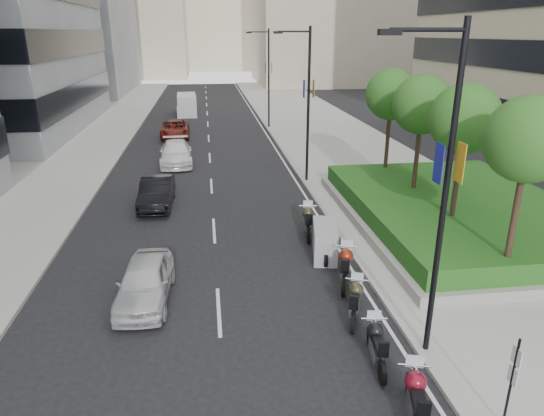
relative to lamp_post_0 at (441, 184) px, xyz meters
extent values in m
plane|color=black|center=(-4.14, -1.00, -5.07)|extent=(160.00, 160.00, 0.00)
cube|color=#9E9B93|center=(4.86, 29.00, -4.99)|extent=(10.00, 100.00, 0.15)
cube|color=#9E9B93|center=(-16.14, 29.00, -4.99)|extent=(8.00, 100.00, 0.15)
cube|color=silver|center=(-0.44, 29.00, -5.06)|extent=(0.12, 100.00, 0.01)
cube|color=silver|center=(-5.64, 29.00, -5.06)|extent=(0.12, 100.00, 0.01)
cube|color=gray|center=(5.86, 9.00, -4.72)|extent=(10.00, 14.00, 0.40)
cube|color=#1B5017|center=(5.86, 9.00, -4.12)|extent=(9.40, 13.40, 0.80)
cylinder|color=#332319|center=(4.36, 3.00, -2.52)|extent=(0.22, 0.22, 4.00)
sphere|color=#2A571B|center=(4.36, 3.00, 0.38)|extent=(2.80, 2.80, 2.80)
cylinder|color=#332319|center=(4.36, 7.00, -2.52)|extent=(0.22, 0.22, 4.00)
sphere|color=#2A571B|center=(4.36, 7.00, 0.38)|extent=(2.80, 2.80, 2.80)
cylinder|color=#332319|center=(4.36, 11.00, -2.52)|extent=(0.22, 0.22, 4.00)
sphere|color=#2A571B|center=(4.36, 11.00, 0.38)|extent=(2.80, 2.80, 2.80)
cylinder|color=#332319|center=(4.36, 15.00, -2.52)|extent=(0.22, 0.22, 4.00)
sphere|color=#2A571B|center=(4.36, 15.00, 0.38)|extent=(2.80, 2.80, 2.80)
cylinder|color=black|center=(0.16, 0.00, -0.57)|extent=(0.16, 0.16, 9.00)
cylinder|color=black|center=(-0.74, 0.00, 3.63)|extent=(1.80, 0.10, 0.10)
cube|color=black|center=(-1.64, 0.00, 3.58)|extent=(0.50, 0.22, 0.14)
cube|color=gold|center=(0.44, 0.00, 0.53)|extent=(0.02, 0.45, 1.00)
cube|color=navy|center=(-0.12, 0.00, 0.53)|extent=(0.02, 0.45, 1.00)
cylinder|color=black|center=(0.16, 17.00, -0.57)|extent=(0.16, 0.16, 9.00)
cylinder|color=black|center=(-0.74, 17.00, 3.63)|extent=(1.80, 0.10, 0.10)
cube|color=black|center=(-1.64, 17.00, 3.58)|extent=(0.50, 0.22, 0.14)
cube|color=gold|center=(0.44, 17.00, 0.53)|extent=(0.02, 0.45, 1.00)
cube|color=navy|center=(-0.12, 17.00, 0.53)|extent=(0.02, 0.45, 1.00)
cylinder|color=black|center=(0.16, 35.00, -0.57)|extent=(0.16, 0.16, 9.00)
cylinder|color=black|center=(-0.74, 35.00, 3.63)|extent=(1.80, 0.10, 0.10)
cube|color=black|center=(-1.64, 35.00, 3.58)|extent=(0.50, 0.22, 0.14)
cube|color=gold|center=(0.44, 35.00, 0.53)|extent=(0.02, 0.45, 1.00)
cube|color=navy|center=(-0.12, 35.00, 0.53)|extent=(0.02, 0.45, 1.00)
cylinder|color=black|center=(0.66, -3.00, -3.82)|extent=(0.06, 0.06, 2.50)
cube|color=silver|center=(0.66, -3.00, -3.02)|extent=(0.02, 0.32, 0.42)
cube|color=silver|center=(0.66, -3.00, -3.52)|extent=(0.02, 0.32, 0.42)
cylinder|color=black|center=(-1.02, -1.66, -4.73)|extent=(0.30, 0.68, 0.67)
cube|color=silver|center=(-1.26, -2.54, -4.55)|extent=(0.55, 0.97, 0.45)
sphere|color=maroon|center=(-1.17, -2.20, -4.14)|extent=(0.52, 0.52, 0.52)
cube|color=black|center=(-1.35, -2.86, -4.20)|extent=(0.50, 0.86, 0.17)
cylinder|color=silver|center=(-1.09, -1.92, -3.90)|extent=(0.79, 0.26, 0.05)
cylinder|color=black|center=(-1.52, -1.06, -4.75)|extent=(0.20, 0.63, 0.62)
cylinder|color=black|center=(-1.31, 0.53, -4.75)|extent=(0.20, 0.63, 0.62)
cube|color=silver|center=(-1.42, -0.32, -4.58)|extent=(0.41, 0.88, 0.42)
sphere|color=black|center=(-1.38, 0.01, -4.20)|extent=(0.48, 0.48, 0.48)
cube|color=black|center=(-1.46, -0.61, -4.26)|extent=(0.38, 0.78, 0.16)
cylinder|color=silver|center=(-1.34, 0.28, -3.98)|extent=(0.74, 0.15, 0.05)
cylinder|color=black|center=(-1.63, 1.27, -4.75)|extent=(0.34, 0.63, 0.63)
cylinder|color=black|center=(-1.05, 2.77, -4.75)|extent=(0.34, 0.63, 0.63)
cube|color=silver|center=(-1.36, 1.97, -4.58)|extent=(0.59, 0.91, 0.42)
sphere|color=#33301C|center=(-1.24, 2.28, -4.20)|extent=(0.48, 0.48, 0.48)
cube|color=black|center=(-1.47, 1.69, -4.26)|extent=(0.54, 0.81, 0.16)
cylinder|color=silver|center=(-1.14, 2.54, -3.98)|extent=(0.71, 0.32, 0.05)
cylinder|color=black|center=(-1.30, 3.43, -4.72)|extent=(0.34, 0.70, 0.69)
cylinder|color=black|center=(-0.75, 5.12, -4.72)|extent=(0.34, 0.70, 0.69)
cube|color=silver|center=(-1.04, 4.23, -4.53)|extent=(0.61, 1.00, 0.47)
sphere|color=maroon|center=(-0.93, 4.57, -4.11)|extent=(0.53, 0.53, 0.53)
cube|color=black|center=(-1.14, 3.91, -4.18)|extent=(0.56, 0.89, 0.18)
cylinder|color=silver|center=(-0.83, 4.86, -3.87)|extent=(0.80, 0.31, 0.06)
cylinder|color=black|center=(-1.38, 5.75, -4.73)|extent=(0.25, 0.68, 0.66)
cylinder|color=black|center=(-1.07, 7.43, -4.73)|extent=(0.25, 0.68, 0.66)
cube|color=gray|center=(-1.23, 6.59, -4.37)|extent=(1.30, 2.38, 1.34)
cylinder|color=black|center=(-1.58, 8.03, -4.73)|extent=(0.24, 0.69, 0.68)
cylinder|color=black|center=(-1.29, 9.76, -4.73)|extent=(0.24, 0.69, 0.68)
cube|color=silver|center=(-1.45, 8.84, -4.54)|extent=(0.48, 0.97, 0.46)
sphere|color=#35331D|center=(-1.39, 9.19, -4.12)|extent=(0.53, 0.53, 0.53)
cube|color=black|center=(-1.50, 8.51, -4.19)|extent=(0.44, 0.86, 0.18)
cylinder|color=silver|center=(-1.34, 9.49, -3.88)|extent=(0.81, 0.19, 0.05)
imported|color=silver|center=(-8.07, 4.05, -4.35)|extent=(1.90, 4.30, 1.44)
imported|color=black|center=(-8.53, 13.81, -4.32)|extent=(1.67, 4.55, 1.49)
imported|color=white|center=(-7.96, 22.57, -4.30)|extent=(2.39, 5.38, 1.53)
imported|color=#5F120B|center=(-8.51, 31.84, -4.35)|extent=(2.48, 5.22, 1.44)
cube|color=#BCBCBE|center=(-7.84, 44.34, -3.96)|extent=(2.22, 5.34, 2.21)
cube|color=#BCBCBE|center=(-7.84, 42.34, -4.49)|extent=(2.05, 1.35, 1.16)
cylinder|color=black|center=(-8.68, 42.45, -4.70)|extent=(0.26, 0.74, 0.74)
cylinder|color=black|center=(-7.00, 42.45, -4.70)|extent=(0.26, 0.74, 0.74)
cylinder|color=black|center=(-8.68, 46.03, -4.70)|extent=(0.26, 0.74, 0.74)
cylinder|color=black|center=(-7.00, 46.03, -4.70)|extent=(0.26, 0.74, 0.74)
camera|label=1|loc=(-5.76, -10.95, 3.57)|focal=32.00mm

